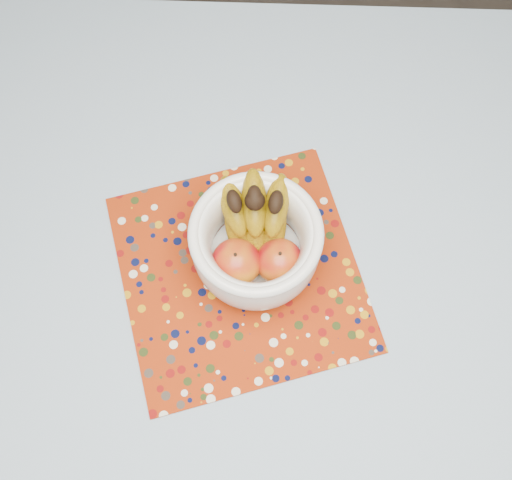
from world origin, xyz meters
TOP-DOWN VIEW (x-y plane):
  - table at (0.00, 0.00)m, footprint 1.20×1.20m
  - tablecloth at (0.00, 0.00)m, footprint 1.32×1.32m
  - placemat at (-0.07, 0.12)m, footprint 0.45×0.45m
  - fruit_bowl at (-0.05, 0.15)m, footprint 0.19×0.20m

SIDE VIEW (x-z plane):
  - table at x=0.00m, z-range 0.30..1.05m
  - tablecloth at x=0.00m, z-range 0.75..0.76m
  - placemat at x=-0.07m, z-range 0.76..0.76m
  - fruit_bowl at x=-0.05m, z-range 0.75..0.91m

